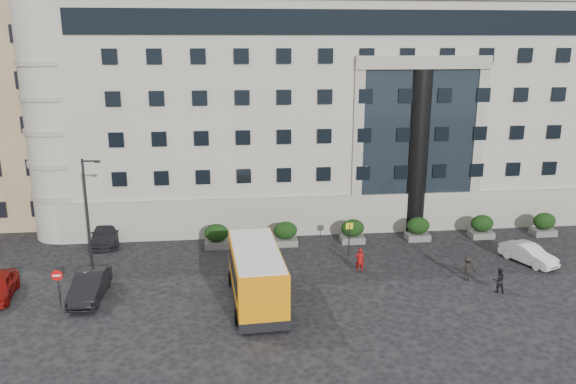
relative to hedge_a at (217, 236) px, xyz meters
name	(u,v)px	position (x,y,z in m)	size (l,w,h in m)	color
ground	(280,289)	(4.00, -7.80, -0.93)	(120.00, 120.00, 0.00)	black
civic_building	(319,105)	(10.00, 14.20, 8.07)	(44.00, 24.00, 18.00)	#A29D8F
entrance_column	(417,152)	(16.00, 2.50, 5.57)	(1.80, 1.80, 13.00)	black
apartment_far	(21,77)	(-23.00, 30.20, 10.07)	(13.00, 13.00, 22.00)	brown
hedge_a	(217,236)	(0.00, 0.00, 0.00)	(1.80, 1.26, 1.84)	#5F605D
hedge_b	(285,233)	(5.20, 0.00, 0.00)	(1.80, 1.26, 1.84)	#5F605D
hedge_c	(353,231)	(10.40, 0.00, 0.00)	(1.80, 1.26, 1.84)	#5F605D
hedge_d	(418,229)	(15.60, 0.00, 0.00)	(1.80, 1.26, 1.84)	#5F605D
hedge_e	(482,226)	(20.80, 0.00, 0.00)	(1.80, 1.26, 1.84)	#5F605D
hedge_f	(544,224)	(26.00, 0.00, 0.00)	(1.80, 1.26, 1.84)	#5F605D
street_lamp	(88,215)	(-7.94, -4.80, 3.44)	(1.16, 0.18, 8.00)	#262628
bus_stop_sign	(349,233)	(9.50, -2.80, 0.80)	(0.50, 0.08, 2.52)	#262628
no_entry_sign	(58,281)	(-9.00, -8.84, 0.72)	(0.64, 0.16, 2.32)	#262628
minibus	(256,273)	(2.48, -9.45, 0.90)	(3.34, 8.13, 3.33)	orange
red_truck	(108,200)	(-9.73, 9.32, 0.44)	(2.90, 5.23, 2.68)	maroon
parked_car_b	(90,286)	(-7.50, -7.84, -0.14)	(1.66, 4.76, 1.57)	black
parked_car_c	(106,233)	(-8.53, 2.12, -0.19)	(2.07, 5.10, 1.48)	black
parked_car_d	(112,210)	(-9.17, 8.20, -0.14)	(2.62, 5.68, 1.58)	black
white_taxi	(528,254)	(21.71, -5.43, -0.25)	(1.43, 4.11, 1.36)	silver
pedestrian_a	(360,260)	(9.62, -5.69, -0.08)	(0.62, 0.41, 1.69)	maroon
pedestrian_b	(499,280)	(17.42, -9.72, -0.13)	(0.77, 0.60, 1.59)	black
pedestrian_c	(467,268)	(16.26, -7.74, -0.10)	(1.07, 0.61, 1.65)	black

